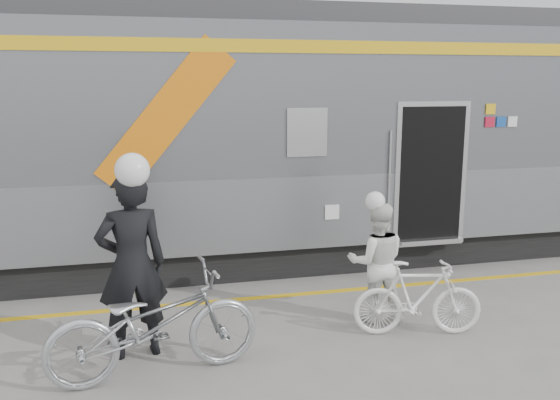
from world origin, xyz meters
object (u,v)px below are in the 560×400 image
object	(u,v)px
woman	(377,262)
bicycle_left	(154,324)
man	(132,265)
bicycle_right	(418,298)

from	to	relation	value
woman	bicycle_left	bearing A→B (deg)	29.40
man	bicycle_left	xyz separation A→B (m)	(0.20, -0.55, -0.46)
man	woman	xyz separation A→B (m)	(2.96, 0.30, -0.27)
bicycle_right	bicycle_left	bearing A→B (deg)	107.88
man	bicycle_left	bearing A→B (deg)	101.28
bicycle_left	woman	world-z (taller)	woman
man	woman	distance (m)	2.99
woman	bicycle_right	world-z (taller)	woman
bicycle_left	man	bearing A→B (deg)	11.28
bicycle_left	woman	bearing A→B (deg)	-81.64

